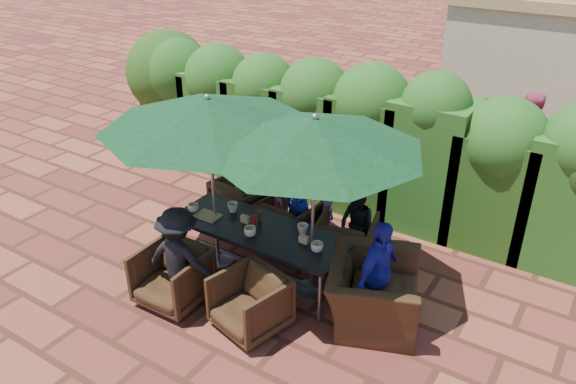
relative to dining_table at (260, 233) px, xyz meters
The scene contains 30 objects.
ground 0.72m from the dining_table, 128.22° to the left, with size 80.00×80.00×0.00m, color brown.
dining_table is the anchor object (origin of this frame).
umbrella_left 1.69m from the dining_table, behind, with size 2.76×2.76×2.46m.
umbrella_right 1.71m from the dining_table, ahead, with size 2.60×2.60×2.46m.
chair_far_left 1.38m from the dining_table, 134.61° to the left, with size 0.84×0.79×0.87m, color black.
chair_far_mid 0.93m from the dining_table, 96.84° to the left, with size 0.77×0.72×0.79m, color black.
chair_far_right 1.25m from the dining_table, 47.73° to the left, with size 0.77×0.72×0.79m, color black.
chair_near_left 1.25m from the dining_table, 120.67° to the right, with size 0.80×0.74×0.82m, color black.
chair_near_right 1.08m from the dining_table, 61.89° to the right, with size 0.76×0.71×0.79m, color black.
chair_end_right 1.65m from the dining_table, ahead, with size 1.20×0.78×1.05m, color black.
adult_far_left 1.27m from the dining_table, 133.48° to the left, with size 0.64×0.38×1.30m, color white.
adult_far_mid 0.94m from the dining_table, 87.50° to the left, with size 0.51×0.41×1.41m, color #1C2199.
adult_far_right 1.34m from the dining_table, 45.98° to the left, with size 0.55×0.34×1.15m, color black.
adult_near_left 1.13m from the dining_table, 115.22° to the right, with size 0.88×0.40×1.37m, color black.
adult_end_right 1.70m from the dining_table, ahead, with size 0.82×0.41×1.39m, color #1C2199.
child_left 1.09m from the dining_table, 112.23° to the left, with size 0.28×0.23×0.77m, color #D34A72.
child_right 1.20m from the dining_table, 70.82° to the left, with size 0.29×0.24×0.81m, color #A050AD.
pedestrian_a 4.75m from the dining_table, 69.54° to the left, with size 1.48×0.53×1.58m, color #268725.
pedestrian_b 5.10m from the dining_table, 63.18° to the left, with size 0.85×0.52×1.77m, color #D34A72.
cup_a 1.04m from the dining_table, behind, with size 0.15×0.15×0.12m, color beige.
cup_b 0.60m from the dining_table, 165.11° to the left, with size 0.15×0.15×0.14m, color beige.
cup_c 0.26m from the dining_table, 90.16° to the right, with size 0.16×0.16×0.13m, color beige.
cup_d 0.58m from the dining_table, 19.71° to the left, with size 0.14×0.14×0.13m, color beige.
cup_e 0.91m from the dining_table, ahead, with size 0.16×0.16×0.12m, color beige.
ketchup_bottle 0.18m from the dining_table, behind, with size 0.04×0.04×0.17m, color #B20C0A.
sauce_bottle 0.23m from the dining_table, 127.90° to the left, with size 0.04×0.04×0.17m, color #4C230C.
serving_tray 0.79m from the dining_table, behind, with size 0.35×0.25×0.02m, color olive.
number_block_left 0.28m from the dining_table, behind, with size 0.12×0.06×0.10m, color tan.
number_block_right 0.67m from the dining_table, ahead, with size 0.12×0.06×0.10m, color tan.
hedge_wall 2.63m from the dining_table, 98.26° to the left, with size 9.10×1.60×2.44m.
Camera 1 is at (3.84, -5.28, 4.60)m, focal length 35.00 mm.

